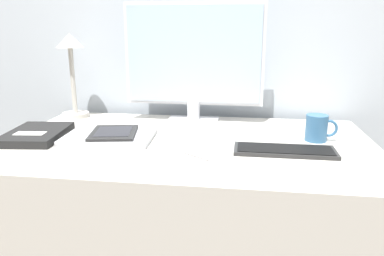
% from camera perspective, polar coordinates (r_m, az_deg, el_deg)
% --- Properties ---
extents(wall_back, '(3.60, 0.05, 2.40)m').
position_cam_1_polar(wall_back, '(1.70, 1.84, 18.57)').
color(wall_back, '#B2BCC6').
rests_on(wall_back, ground_plane).
extents(desk, '(1.27, 0.77, 0.71)m').
position_cam_1_polar(desk, '(1.44, -0.53, -15.66)').
color(desk, beige).
rests_on(desk, ground_plane).
extents(monitor, '(0.57, 0.11, 0.48)m').
position_cam_1_polar(monitor, '(1.53, 0.24, 10.38)').
color(monitor, silver).
rests_on(monitor, desk).
extents(keyboard, '(0.32, 0.12, 0.01)m').
position_cam_1_polar(keyboard, '(1.21, 13.92, -3.33)').
color(keyboard, '#282828').
rests_on(keyboard, desk).
extents(laptop, '(0.31, 0.23, 0.02)m').
position_cam_1_polar(laptop, '(1.35, -12.47, -1.31)').
color(laptop, '#A3A3A8').
rests_on(laptop, desk).
extents(ereader, '(0.19, 0.22, 0.01)m').
position_cam_1_polar(ereader, '(1.34, -11.85, -0.69)').
color(ereader, black).
rests_on(ereader, laptop).
extents(desk_lamp, '(0.12, 0.12, 0.36)m').
position_cam_1_polar(desk_lamp, '(1.69, -17.90, 9.52)').
color(desk_lamp, '#BCB7AD').
rests_on(desk_lamp, desk).
extents(notebook, '(0.21, 0.28, 0.03)m').
position_cam_1_polar(notebook, '(1.44, -22.61, -0.88)').
color(notebook, black).
rests_on(notebook, desk).
extents(coffee_mug, '(0.11, 0.07, 0.09)m').
position_cam_1_polar(coffee_mug, '(1.36, 18.55, 0.01)').
color(coffee_mug, '#336089').
rests_on(coffee_mug, desk).
extents(pen, '(0.12, 0.09, 0.01)m').
position_cam_1_polar(pen, '(1.13, 1.01, -4.33)').
color(pen, silver).
rests_on(pen, desk).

